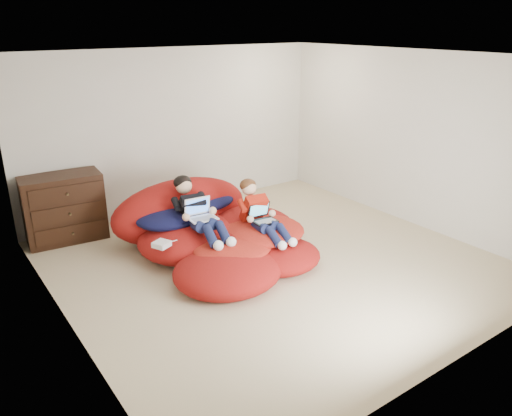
{
  "coord_description": "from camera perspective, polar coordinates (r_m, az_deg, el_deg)",
  "views": [
    {
      "loc": [
        -3.46,
        -4.47,
        2.87
      ],
      "look_at": [
        -0.13,
        0.19,
        0.7
      ],
      "focal_mm": 35.0,
      "sensor_mm": 36.0,
      "label": 1
    }
  ],
  "objects": [
    {
      "name": "power_adapter",
      "position": [
        5.92,
        -10.74,
        -4.09
      ],
      "size": [
        0.23,
        0.23,
        0.06
      ],
      "primitive_type": "cube",
      "rotation": [
        0.0,
        0.0,
        0.43
      ],
      "color": "white",
      "rests_on": "beanbag_pile"
    },
    {
      "name": "room_shell",
      "position": [
        6.24,
        2.01,
        -4.4
      ],
      "size": [
        5.1,
        5.1,
        2.77
      ],
      "color": "tan",
      "rests_on": "ground"
    },
    {
      "name": "dresser",
      "position": [
        7.28,
        -21.09,
        0.0
      ],
      "size": [
        1.08,
        0.63,
        0.93
      ],
      "color": "black",
      "rests_on": "ground"
    },
    {
      "name": "cream_pillow",
      "position": [
        6.79,
        -11.55,
        0.95
      ],
      "size": [
        0.41,
        0.26,
        0.26
      ],
      "primitive_type": "ellipsoid",
      "color": "white",
      "rests_on": "beanbag_pile"
    },
    {
      "name": "beanbag_pile",
      "position": [
        6.54,
        -4.82,
        -2.77
      ],
      "size": [
        2.31,
        2.49,
        0.92
      ],
      "color": "#A11512",
      "rests_on": "ground"
    },
    {
      "name": "younger_boy",
      "position": [
        6.3,
        0.39,
        -0.29
      ],
      "size": [
        0.34,
        0.99,
        0.66
      ],
      "color": "red",
      "rests_on": "beanbag_pile"
    },
    {
      "name": "laptop_white",
      "position": [
        6.21,
        -6.36,
        -0.56
      ],
      "size": [
        0.36,
        0.3,
        0.25
      ],
      "color": "white",
      "rests_on": "older_boy"
    },
    {
      "name": "laptop_black",
      "position": [
        6.27,
        0.71,
        -0.94
      ],
      "size": [
        0.31,
        0.29,
        0.22
      ],
      "color": "black",
      "rests_on": "younger_boy"
    },
    {
      "name": "older_boy",
      "position": [
        6.29,
        -6.89,
        -0.04
      ],
      "size": [
        0.38,
        1.17,
        0.65
      ],
      "color": "black",
      "rests_on": "beanbag_pile"
    }
  ]
}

